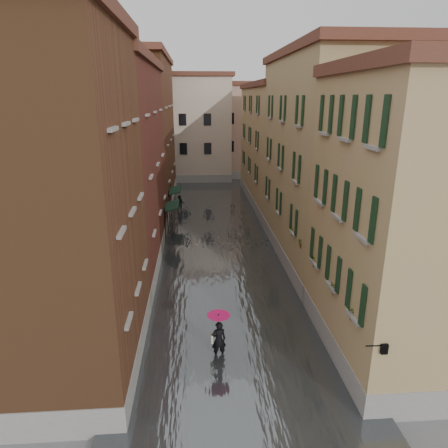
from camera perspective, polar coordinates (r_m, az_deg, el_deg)
name	(u,v)px	position (r m, az deg, el deg)	size (l,w,h in m)	color
ground	(231,330)	(19.78, 1.07, -14.96)	(120.00, 120.00, 0.00)	#5D5D5F
floodwater	(217,237)	(31.44, -1.04, -1.91)	(10.00, 60.00, 0.20)	#464A4D
building_left_near	(49,215)	(16.11, -23.74, 1.15)	(6.00, 8.00, 13.00)	brown
building_left_mid	(109,170)	(26.52, -16.05, 7.45)	(6.00, 14.00, 12.50)	#5A281C
building_left_far	(140,136)	(41.10, -11.98, 12.26)	(6.00, 16.00, 14.00)	brown
building_right_near	(411,226)	(17.59, 25.16, -0.28)	(6.00, 8.00, 11.50)	#A39054
building_right_mid	(326,163)	(27.28, 14.37, 8.39)	(6.00, 14.00, 13.00)	tan
building_right_far	(279,147)	(41.75, 7.89, 10.82)	(6.00, 16.00, 11.50)	#A39054
building_end_cream	(184,129)	(54.74, -5.76, 13.31)	(12.00, 9.00, 13.00)	beige
building_end_pink	(249,132)	(57.26, 3.59, 13.05)	(10.00, 9.00, 12.00)	tan
awning_near	(172,207)	(31.48, -7.50, 2.48)	(1.09, 2.87, 2.80)	black
awning_far	(175,191)	(36.75, -7.04, 4.72)	(1.09, 3.02, 2.80)	black
wall_lantern	(383,348)	(14.32, 21.76, -16.11)	(0.71, 0.22, 0.35)	black
window_planters	(318,256)	(19.39, 13.24, -4.47)	(0.59, 10.09, 0.84)	#9E3D33
pedestrian_main	(219,332)	(17.35, -0.78, -15.16)	(0.99, 0.99, 2.06)	black
pedestrian_far	(180,204)	(38.63, -6.28, 2.90)	(0.81, 0.63, 1.68)	black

